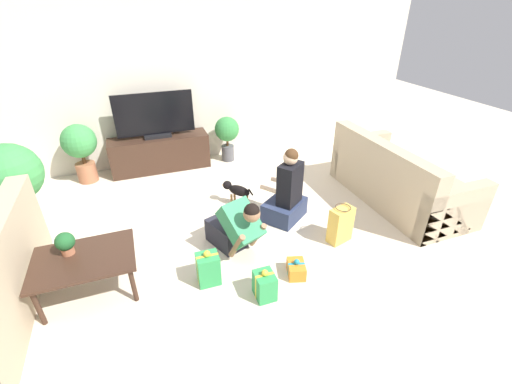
# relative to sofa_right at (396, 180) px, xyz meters

# --- Properties ---
(ground_plane) EXTENTS (16.00, 16.00, 0.00)m
(ground_plane) POSITION_rel_sofa_right_xyz_m (-2.38, -0.19, -0.31)
(ground_plane) COLOR beige
(wall_back) EXTENTS (8.40, 0.06, 2.60)m
(wall_back) POSITION_rel_sofa_right_xyz_m (-2.38, 2.44, 0.99)
(wall_back) COLOR beige
(wall_back) RESTS_ON ground_plane
(sofa_right) EXTENTS (0.94, 1.96, 0.88)m
(sofa_right) POSITION_rel_sofa_right_xyz_m (0.00, 0.00, 0.00)
(sofa_right) COLOR tan
(sofa_right) RESTS_ON ground_plane
(coffee_table) EXTENTS (0.89, 0.64, 0.42)m
(coffee_table) POSITION_rel_sofa_right_xyz_m (-3.87, -0.40, 0.06)
(coffee_table) COLOR #382319
(coffee_table) RESTS_ON ground_plane
(tv_console) EXTENTS (1.54, 0.44, 0.55)m
(tv_console) POSITION_rel_sofa_right_xyz_m (-2.90, 2.15, -0.04)
(tv_console) COLOR #382319
(tv_console) RESTS_ON ground_plane
(tv) EXTENTS (1.19, 0.20, 0.69)m
(tv) POSITION_rel_sofa_right_xyz_m (-2.90, 2.15, 0.55)
(tv) COLOR black
(tv) RESTS_ON tv_console
(potted_plant_back_left) EXTENTS (0.49, 0.49, 0.90)m
(potted_plant_back_left) POSITION_rel_sofa_right_xyz_m (-4.02, 2.10, 0.26)
(potted_plant_back_left) COLOR #A36042
(potted_plant_back_left) RESTS_ON ground_plane
(potted_plant_back_right) EXTENTS (0.41, 0.41, 0.76)m
(potted_plant_back_right) POSITION_rel_sofa_right_xyz_m (-1.78, 2.10, 0.19)
(potted_plant_back_right) COLOR #4C4C51
(potted_plant_back_right) RESTS_ON ground_plane
(potted_plant_corner_left) EXTENTS (0.67, 0.67, 1.10)m
(potted_plant_corner_left) POSITION_rel_sofa_right_xyz_m (-4.61, 0.94, 0.41)
(potted_plant_corner_left) COLOR #336B84
(potted_plant_corner_left) RESTS_ON ground_plane
(person_kneeling) EXTENTS (0.56, 0.79, 0.73)m
(person_kneeling) POSITION_rel_sofa_right_xyz_m (-2.39, -0.30, 0.00)
(person_kneeling) COLOR #23232D
(person_kneeling) RESTS_ON ground_plane
(person_sitting) EXTENTS (0.66, 0.63, 0.96)m
(person_sitting) POSITION_rel_sofa_right_xyz_m (-1.60, 0.10, 0.03)
(person_sitting) COLOR #283351
(person_sitting) RESTS_ON ground_plane
(dog) EXTENTS (0.33, 0.38, 0.32)m
(dog) POSITION_rel_sofa_right_xyz_m (-2.09, 0.64, -0.09)
(dog) COLOR black
(dog) RESTS_ON ground_plane
(gift_box_a) EXTENTS (0.18, 0.21, 0.32)m
(gift_box_a) POSITION_rel_sofa_right_xyz_m (-2.34, -1.04, -0.18)
(gift_box_a) COLOR #2D934C
(gift_box_a) RESTS_ON ground_plane
(gift_box_b) EXTENTS (0.22, 0.19, 0.38)m
(gift_box_b) POSITION_rel_sofa_right_xyz_m (-2.79, -0.67, -0.14)
(gift_box_b) COLOR #2D934C
(gift_box_b) RESTS_ON ground_plane
(gift_box_c) EXTENTS (0.23, 0.27, 0.20)m
(gift_box_c) POSITION_rel_sofa_right_xyz_m (-1.93, -0.88, -0.24)
(gift_box_c) COLOR orange
(gift_box_c) RESTS_ON ground_plane
(gift_bag_a) EXTENTS (0.31, 0.22, 0.46)m
(gift_bag_a) POSITION_rel_sofa_right_xyz_m (-1.22, -0.54, -0.09)
(gift_bag_a) COLOR #E5B74C
(gift_bag_a) RESTS_ON ground_plane
(tabletop_plant) EXTENTS (0.17, 0.17, 0.22)m
(tabletop_plant) POSITION_rel_sofa_right_xyz_m (-3.99, -0.29, 0.23)
(tabletop_plant) COLOR #A36042
(tabletop_plant) RESTS_ON coffee_table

